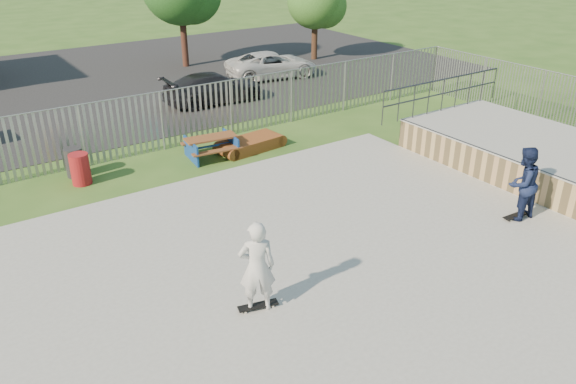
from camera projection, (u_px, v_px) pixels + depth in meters
ground at (290, 288)px, 11.81m from camera, size 120.00×120.00×0.00m
concrete_slab at (290, 285)px, 11.78m from camera, size 15.00×12.00×0.15m
quarter_pipe at (527, 154)px, 17.15m from camera, size 5.50×7.05×2.19m
fence at (226, 164)px, 15.30m from camera, size 26.04×16.02×2.00m
picnic_table at (211, 147)px, 18.24m from camera, size 1.80×1.54×0.70m
funbox at (250, 144)px, 18.90m from camera, size 2.10×1.21×0.40m
trash_bin_red at (80, 169)px, 16.32m from camera, size 0.56×0.56×0.93m
trash_bin_grey at (74, 162)px, 16.84m from camera, size 0.54×0.54×0.89m
parking_lot at (59, 88)px, 25.96m from camera, size 40.00×18.00×0.02m
car_dark at (214, 88)px, 23.66m from camera, size 4.38×1.90×1.25m
car_white at (272, 65)px, 27.50m from camera, size 4.78×2.80×1.25m
tree_right at (315, 0)px, 30.14m from camera, size 3.05×3.05×4.70m
skateboard_a at (516, 216)px, 14.30m from camera, size 0.81×0.25×0.08m
skateboard_b at (258, 306)px, 10.94m from camera, size 0.82×0.39×0.08m
skater_navy at (522, 184)px, 13.90m from camera, size 0.97×0.78×1.91m
skater_white at (257, 267)px, 10.54m from camera, size 0.82×0.70×1.91m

